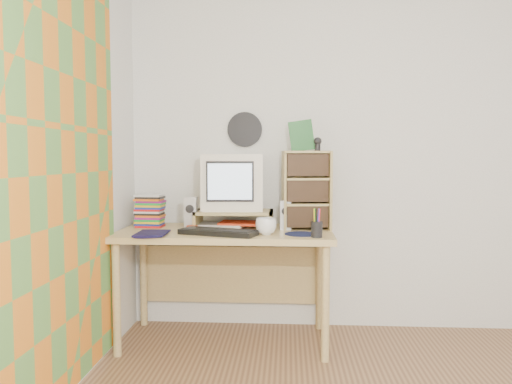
# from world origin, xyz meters

# --- Properties ---
(back_wall) EXTENTS (3.50, 0.00, 3.50)m
(back_wall) POSITION_xyz_m (0.00, 1.75, 1.25)
(back_wall) COLOR white
(back_wall) RESTS_ON floor
(curtain) EXTENTS (0.00, 2.20, 2.20)m
(curtain) POSITION_xyz_m (-1.71, 0.48, 1.15)
(curtain) COLOR orange
(curtain) RESTS_ON left_wall
(wall_disc) EXTENTS (0.25, 0.02, 0.25)m
(wall_disc) POSITION_xyz_m (-0.93, 1.73, 1.43)
(wall_disc) COLOR black
(wall_disc) RESTS_ON back_wall
(desk) EXTENTS (1.40, 0.70, 0.75)m
(desk) POSITION_xyz_m (-1.03, 1.44, 0.62)
(desk) COLOR #DABE75
(desk) RESTS_ON floor
(monitor_riser) EXTENTS (0.52, 0.30, 0.12)m
(monitor_riser) POSITION_xyz_m (-0.98, 1.48, 0.84)
(monitor_riser) COLOR tan
(monitor_riser) RESTS_ON desk
(crt_monitor) EXTENTS (0.43, 0.43, 0.38)m
(crt_monitor) POSITION_xyz_m (-1.00, 1.53, 1.06)
(crt_monitor) COLOR silver
(crt_monitor) RESTS_ON monitor_riser
(speaker_left) EXTENTS (0.08, 0.08, 0.22)m
(speaker_left) POSITION_xyz_m (-1.26, 1.41, 0.86)
(speaker_left) COLOR #ADACB1
(speaker_left) RESTS_ON desk
(speaker_right) EXTENTS (0.08, 0.08, 0.19)m
(speaker_right) POSITION_xyz_m (-0.63, 1.44, 0.85)
(speaker_right) COLOR #ADACB1
(speaker_right) RESTS_ON desk
(keyboard) EXTENTS (0.51, 0.31, 0.03)m
(keyboard) POSITION_xyz_m (-1.05, 1.18, 0.77)
(keyboard) COLOR black
(keyboard) RESTS_ON desk
(dvd_stack) EXTENTS (0.19, 0.14, 0.25)m
(dvd_stack) POSITION_xyz_m (-1.57, 1.50, 0.88)
(dvd_stack) COLOR brown
(dvd_stack) RESTS_ON desk
(cd_rack) EXTENTS (0.33, 0.21, 0.52)m
(cd_rack) POSITION_xyz_m (-0.50, 1.47, 1.01)
(cd_rack) COLOR tan
(cd_rack) RESTS_ON desk
(mug) EXTENTS (0.16, 0.16, 0.10)m
(mug) POSITION_xyz_m (-0.75, 1.21, 0.80)
(mug) COLOR white
(mug) RESTS_ON desk
(diary) EXTENTS (0.23, 0.18, 0.04)m
(diary) POSITION_xyz_m (-1.55, 1.13, 0.77)
(diary) COLOR #120E36
(diary) RESTS_ON desk
(mousepad) EXTENTS (0.23, 0.23, 0.00)m
(mousepad) POSITION_xyz_m (-0.53, 1.23, 0.75)
(mousepad) COLOR black
(mousepad) RESTS_ON desk
(pen_cup) EXTENTS (0.08, 0.08, 0.14)m
(pen_cup) POSITION_xyz_m (-0.44, 1.12, 0.82)
(pen_cup) COLOR black
(pen_cup) RESTS_ON desk
(papers) EXTENTS (0.33, 0.25, 0.04)m
(papers) POSITION_xyz_m (-1.02, 1.50, 0.77)
(papers) COLOR beige
(papers) RESTS_ON desk
(red_box) EXTENTS (0.08, 0.06, 0.04)m
(red_box) POSITION_xyz_m (-1.24, 1.32, 0.77)
(red_box) COLOR #B63213
(red_box) RESTS_ON desk
(game_box) EXTENTS (0.16, 0.04, 0.20)m
(game_box) POSITION_xyz_m (-0.53, 1.47, 1.37)
(game_box) COLOR #18541D
(game_box) RESTS_ON cd_rack
(webcam) EXTENTS (0.05, 0.05, 0.09)m
(webcam) POSITION_xyz_m (-0.42, 1.43, 1.32)
(webcam) COLOR black
(webcam) RESTS_ON cd_rack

